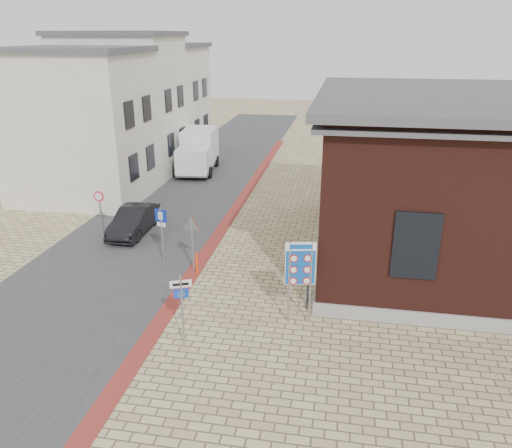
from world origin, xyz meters
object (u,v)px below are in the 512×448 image
Objects in this scene: sedan at (134,220)px; border_sign at (300,265)px; essen_sign at (182,301)px; box_truck at (198,151)px; bollard at (197,263)px; parking_sign at (161,226)px.

sedan is 10.78m from border_sign.
box_truck is at bearing 83.59° from essen_sign.
box_truck is 2.32× the size of essen_sign.
essen_sign is at bearing -81.31° from box_truck.
bollard is (4.19, -3.69, -0.18)m from sedan.
sedan is 11.65m from box_truck.
sedan is 4.20× the size of bollard.
box_truck reaches higher than sedan.
essen_sign is at bearing -160.05° from border_sign.
essen_sign is (5.20, -8.48, 0.94)m from sedan.
bollard is (-4.30, 2.79, -1.60)m from border_sign.
parking_sign is 2.23m from bollard.
parking_sign is at bearing -50.06° from sedan.
parking_sign is (-6.00, 3.65, -0.44)m from border_sign.
border_sign reaches higher than parking_sign.
bollard is at bearing -42.75° from sedan.
parking_sign is (-2.71, 5.65, 0.04)m from essen_sign.
sedan is at bearing 138.64° from bollard.
border_sign is (8.71, -18.10, 0.62)m from box_truck.
parking_sign reaches higher than sedan.
border_sign reaches higher than sedan.
border_sign is 7.04m from parking_sign.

